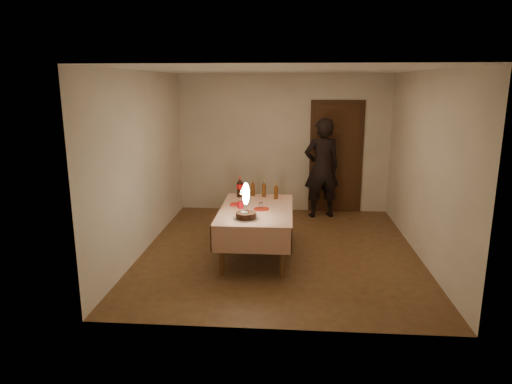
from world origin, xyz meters
TOP-DOWN VIEW (x-y plane):
  - ground at (0.00, 0.00)m, footprint 4.00×4.50m
  - room_shell at (0.03, 0.08)m, footprint 4.04×4.54m
  - dining_table at (-0.33, -0.21)m, footprint 1.02×1.72m
  - birthday_cake at (-0.43, -0.72)m, footprint 0.33×0.33m
  - red_plate at (-0.26, -0.25)m, footprint 0.22×0.22m
  - red_cup at (-0.55, -0.23)m, footprint 0.08×0.08m
  - clear_cup at (-0.27, -0.22)m, footprint 0.07×0.07m
  - napkin_stack at (-0.65, -0.05)m, footprint 0.15×0.15m
  - cola_bottle at (-0.64, 0.44)m, footprint 0.10×0.10m
  - amber_bottle_left at (-0.44, 0.53)m, footprint 0.06×0.06m
  - amber_bottle_right at (-0.08, 0.35)m, footprint 0.06×0.06m
  - amber_bottle_mid at (-0.27, 0.49)m, footprint 0.06×0.06m
  - photographer at (0.71, 1.85)m, footprint 0.75×0.59m

SIDE VIEW (x-z plane):
  - ground at x=0.00m, z-range -0.01..0.01m
  - dining_table at x=-0.33m, z-range 0.25..0.95m
  - red_plate at x=-0.26m, z-range 0.70..0.71m
  - napkin_stack at x=-0.65m, z-range 0.70..0.72m
  - clear_cup at x=-0.27m, z-range 0.70..0.79m
  - red_cup at x=-0.55m, z-range 0.70..0.80m
  - amber_bottle_left at x=-0.44m, z-range 0.69..0.94m
  - amber_bottle_right at x=-0.08m, z-range 0.69..0.94m
  - amber_bottle_mid at x=-0.27m, z-range 0.69..0.94m
  - birthday_cake at x=-0.43m, z-range 0.58..1.06m
  - cola_bottle at x=-0.64m, z-range 0.69..1.01m
  - photographer at x=0.71m, z-range 0.00..1.83m
  - room_shell at x=0.03m, z-range 0.34..2.96m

